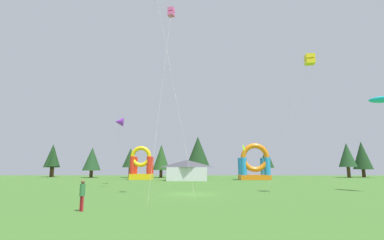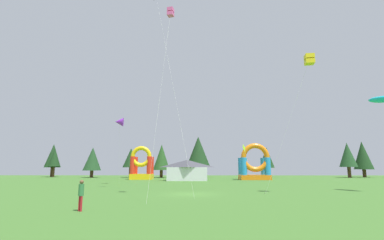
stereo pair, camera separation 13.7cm
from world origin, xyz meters
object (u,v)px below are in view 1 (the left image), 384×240
kite_yellow_box (310,60)px  kite_lime_diamond (243,149)px  person_left_edge (82,193)px  festival_tent (187,170)px  kite_pink_box (171,13)px  inflatable_yellow_castle (254,166)px  kite_purple_delta (119,122)px  inflatable_blue_arch (141,167)px  kite_cyan_parafoil (383,99)px

kite_yellow_box → kite_lime_diamond: bearing=94.3°
person_left_edge → festival_tent: bearing=-61.2°
kite_pink_box → inflatable_yellow_castle: kite_pink_box is taller
kite_yellow_box → kite_purple_delta: bearing=146.5°
kite_purple_delta → kite_pink_box: (9.29, -17.47, 7.57)m
kite_pink_box → person_left_edge: kite_pink_box is taller
inflatable_blue_arch → kite_yellow_box: bearing=-54.7°
kite_cyan_parafoil → inflatable_yellow_castle: 30.28m
kite_purple_delta → inflatable_blue_arch: size_ratio=1.47×
inflatable_yellow_castle → kite_pink_box: bearing=-113.1°
kite_cyan_parafoil → festival_tent: (-21.49, 24.54, -7.67)m
kite_lime_diamond → inflatable_blue_arch: bearing=169.5°
kite_lime_diamond → festival_tent: size_ratio=0.89×
kite_cyan_parafoil → person_left_edge: size_ratio=5.70×
person_left_edge → inflatable_blue_arch: inflatable_blue_arch is taller
kite_purple_delta → person_left_edge: kite_purple_delta is taller
kite_yellow_box → inflatable_yellow_castle: size_ratio=1.87×
person_left_edge → kite_yellow_box: bearing=-115.0°
kite_pink_box → person_left_edge: 17.97m
kite_yellow_box → inflatable_yellow_castle: (0.53, 30.91, -10.39)m
inflatable_yellow_castle → inflatable_blue_arch: size_ratio=1.07×
kite_pink_box → kite_yellow_box: (13.64, 2.32, -3.78)m
kite_yellow_box → inflatable_blue_arch: bearing=125.3°
kite_cyan_parafoil → inflatable_yellow_castle: bearing=105.7°
kite_purple_delta → kite_yellow_box: kite_yellow_box is taller
kite_purple_delta → kite_lime_diamond: bearing=31.8°
kite_purple_delta → inflatable_yellow_castle: size_ratio=1.38×
kite_cyan_parafoil → person_left_edge: 30.44m
kite_pink_box → person_left_edge: size_ratio=9.68×
kite_pink_box → kite_cyan_parafoil: 23.80m
kite_lime_diamond → kite_pink_box: size_ratio=0.38×
kite_pink_box → festival_tent: size_ratio=2.33×
kite_purple_delta → kite_pink_box: size_ratio=0.57×
kite_yellow_box → festival_tent: kite_yellow_box is taller
kite_lime_diamond → kite_purple_delta: bearing=-148.2°
kite_lime_diamond → kite_pink_box: 34.23m
kite_purple_delta → festival_tent: size_ratio=1.34×
person_left_edge → kite_cyan_parafoil: bearing=-118.6°
kite_cyan_parafoil → inflatable_blue_arch: size_ratio=1.51×
kite_pink_box → inflatable_blue_arch: 38.10m
festival_tent → inflatable_blue_arch: bearing=153.4°
kite_lime_diamond → inflatable_blue_arch: (-20.42, 3.80, -3.49)m
kite_lime_diamond → festival_tent: (-10.85, -0.99, -4.11)m
kite_purple_delta → kite_pink_box: kite_pink_box is taller
kite_lime_diamond → inflatable_yellow_castle: size_ratio=0.91×
kite_lime_diamond → inflatable_blue_arch: 21.06m
person_left_edge → kite_pink_box: bearing=-84.1°
kite_purple_delta → inflatable_blue_arch: 18.01m
kite_pink_box → festival_tent: 32.96m
inflatable_yellow_castle → festival_tent: size_ratio=0.97×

